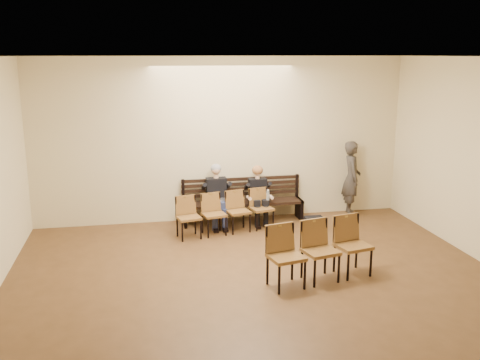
% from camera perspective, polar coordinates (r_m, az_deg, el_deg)
% --- Properties ---
extents(ground, '(10.00, 10.00, 0.00)m').
position_cam_1_polar(ground, '(7.34, 4.80, -15.56)').
color(ground, brown).
rests_on(ground, ground).
extents(room_walls, '(8.02, 10.01, 3.51)m').
position_cam_1_polar(room_walls, '(7.26, 3.49, 5.34)').
color(room_walls, beige).
rests_on(room_walls, ground).
extents(bench, '(2.60, 0.90, 0.45)m').
position_cam_1_polar(bench, '(11.53, 0.33, -3.40)').
color(bench, black).
rests_on(bench, ground).
extents(seated_man, '(0.52, 0.72, 1.25)m').
position_cam_1_polar(seated_man, '(11.21, -2.47, -1.76)').
color(seated_man, black).
rests_on(seated_man, ground).
extents(seated_woman, '(0.47, 0.65, 1.10)m').
position_cam_1_polar(seated_woman, '(11.39, 1.98, -1.92)').
color(seated_woman, black).
rests_on(seated_woman, ground).
extents(laptop, '(0.34, 0.27, 0.24)m').
position_cam_1_polar(laptop, '(11.10, -2.35, -2.21)').
color(laptop, silver).
rests_on(laptop, bench).
extents(water_bottle, '(0.08, 0.08, 0.23)m').
position_cam_1_polar(water_bottle, '(11.17, 2.99, -2.16)').
color(water_bottle, silver).
rests_on(water_bottle, bench).
extents(bag, '(0.37, 0.26, 0.27)m').
position_cam_1_polar(bag, '(11.15, 7.88, -4.60)').
color(bag, black).
rests_on(bag, ground).
extents(passerby, '(0.60, 0.78, 1.92)m').
position_cam_1_polar(passerby, '(12.16, 11.83, 0.78)').
color(passerby, '#38332E').
rests_on(passerby, ground).
extents(chair_row_front, '(2.06, 0.86, 0.83)m').
position_cam_1_polar(chair_row_front, '(10.78, -1.48, -3.55)').
color(chair_row_front, brown).
rests_on(chair_row_front, ground).
extents(chair_row_back, '(1.82, 0.89, 0.97)m').
position_cam_1_polar(chair_row_back, '(8.64, 8.60, -7.56)').
color(chair_row_back, brown).
rests_on(chair_row_back, ground).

